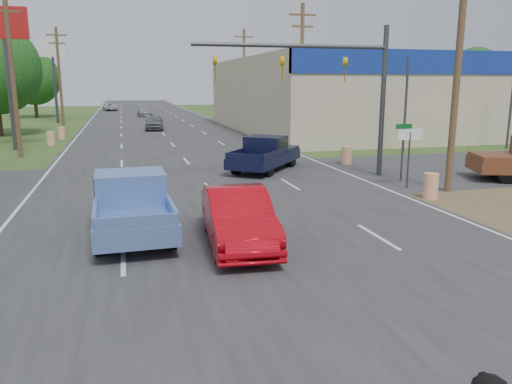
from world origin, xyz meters
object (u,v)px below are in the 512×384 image
object	(u,v)px
navy_pickup	(266,153)
distant_car_grey	(154,122)
red_convertible	(238,218)
distant_car_white	(110,107)
distant_car_silver	(145,112)
blue_pickup	(131,202)

from	to	relation	value
navy_pickup	distant_car_grey	distance (m)	24.87
red_convertible	distant_car_white	size ratio (longest dim) A/B	1.05
red_convertible	navy_pickup	size ratio (longest dim) A/B	0.87
distant_car_silver	blue_pickup	bearing A→B (deg)	-97.83
blue_pickup	distant_car_white	distance (m)	70.46
blue_pickup	navy_pickup	world-z (taller)	blue_pickup
blue_pickup	navy_pickup	distance (m)	11.81
red_convertible	distant_car_grey	size ratio (longest dim) A/B	1.12
blue_pickup	distant_car_grey	world-z (taller)	blue_pickup
distant_car_white	blue_pickup	bearing A→B (deg)	84.66
red_convertible	distant_car_silver	size ratio (longest dim) A/B	1.10
distant_car_white	red_convertible	bearing A→B (deg)	86.83
navy_pickup	distant_car_silver	distance (m)	45.19
red_convertible	distant_car_silver	bearing A→B (deg)	94.03
navy_pickup	distant_car_grey	bearing A→B (deg)	137.99
distant_car_white	distant_car_silver	bearing A→B (deg)	99.92
blue_pickup	distant_car_silver	world-z (taller)	blue_pickup
red_convertible	distant_car_grey	bearing A→B (deg)	94.03
navy_pickup	distant_car_silver	bearing A→B (deg)	133.69
red_convertible	blue_pickup	xyz separation A→B (m)	(-2.80, 1.98, 0.16)
red_convertible	blue_pickup	bearing A→B (deg)	148.76
navy_pickup	distant_car_grey	xyz separation A→B (m)	(-4.11, 24.53, -0.16)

